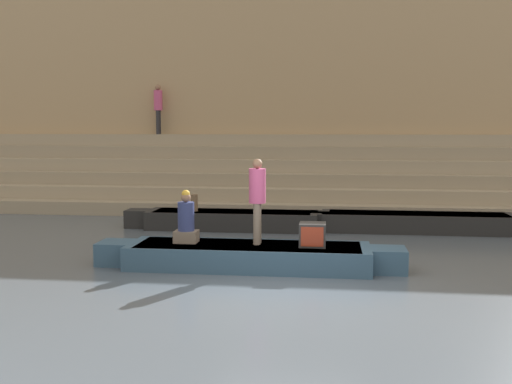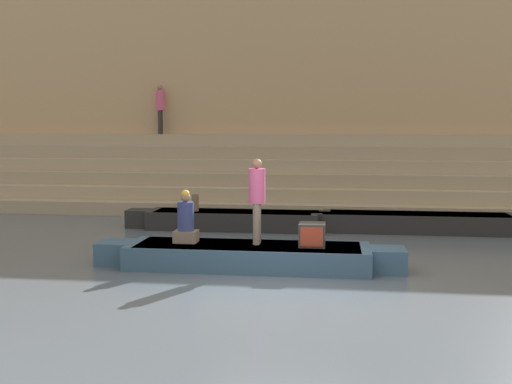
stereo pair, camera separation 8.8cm
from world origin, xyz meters
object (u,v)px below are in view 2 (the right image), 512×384
person_rowing (186,221)px  person_on_steps (160,105)px  mooring_post (195,212)px  moored_boat_distant (233,220)px  moored_boat_shore (418,222)px  rowboat_main (248,255)px  person_standing (257,195)px  tv_set (312,235)px

person_rowing → person_on_steps: (-3.34, 9.59, 2.63)m
mooring_post → moored_boat_distant: bearing=4.5°
moored_boat_shore → moored_boat_distant: (-4.87, -0.20, 0.00)m
person_rowing → person_on_steps: size_ratio=0.59×
mooring_post → person_on_steps: person_on_steps is taller
rowboat_main → person_on_steps: (-4.59, 9.67, 3.26)m
person_rowing → moored_boat_distant: size_ratio=0.18×
moored_boat_distant → person_on_steps: (-3.55, 5.33, 3.24)m
moored_boat_shore → person_rowing: bearing=-135.9°
moored_boat_distant → person_on_steps: person_on_steps is taller
person_standing → person_on_steps: (-4.75, 9.54, 2.09)m
person_standing → tv_set: person_standing is taller
moored_boat_distant → mooring_post: 1.04m
moored_boat_shore → moored_boat_distant: size_ratio=1.09×
tv_set → mooring_post: 5.37m
rowboat_main → tv_set: tv_set is taller
person_standing → tv_set: 1.31m
rowboat_main → moored_boat_distant: moored_boat_distant is taller
moored_boat_distant → person_on_steps: bearing=125.1°
mooring_post → person_on_steps: size_ratio=0.53×
rowboat_main → moored_boat_distant: (-1.03, 4.34, 0.02)m
person_rowing → person_on_steps: bearing=120.2°
moored_boat_shore → mooring_post: size_ratio=6.81×
moored_boat_shore → person_on_steps: (-8.42, 5.13, 3.24)m
person_standing → moored_boat_distant: 4.53m
rowboat_main → moored_boat_shore: bearing=52.4°
tv_set → person_rowing: bearing=-177.7°
moored_boat_shore → person_standing: bearing=-127.0°
person_standing → person_rowing: bearing=169.9°
person_on_steps → person_standing: bearing=54.8°
person_standing → mooring_post: bearing=106.2°
moored_boat_distant → mooring_post: mooring_post is taller
tv_set → moored_boat_shore: 5.24m
mooring_post → rowboat_main: bearing=-64.3°
rowboat_main → moored_boat_shore: moored_boat_shore is taller
person_rowing → person_standing: bearing=12.8°
rowboat_main → person_standing: size_ratio=3.61×
person_on_steps → rowboat_main: bearing=53.7°
person_standing → moored_boat_distant: bearing=93.9°
person_rowing → moored_boat_shore: person_rowing is taller
person_standing → person_rowing: person_standing is taller
rowboat_main → tv_set: bearing=3.2°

